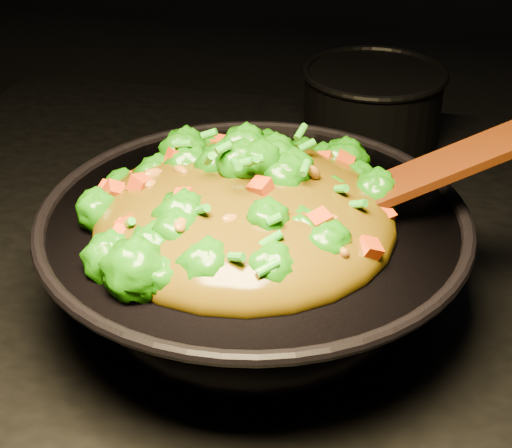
% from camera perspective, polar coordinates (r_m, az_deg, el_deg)
% --- Properties ---
extents(wok, '(0.46, 0.46, 0.12)m').
position_cam_1_polar(wok, '(0.81, -0.17, -2.98)').
color(wok, black).
rests_on(wok, stovetop).
extents(stir_fry, '(0.39, 0.39, 0.10)m').
position_cam_1_polar(stir_fry, '(0.74, -0.86, 3.35)').
color(stir_fry, '#1C7008').
rests_on(stir_fry, wok).
extents(spatula, '(0.31, 0.15, 0.13)m').
position_cam_1_polar(spatula, '(0.77, 13.79, 4.22)').
color(spatula, '#3D1207').
rests_on(spatula, wok).
extents(back_pot, '(0.25, 0.25, 0.11)m').
position_cam_1_polar(back_pot, '(1.18, 8.43, 8.50)').
color(back_pot, black).
rests_on(back_pot, stovetop).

